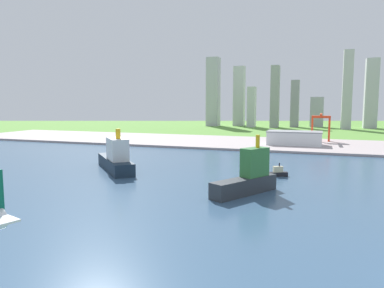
{
  "coord_description": "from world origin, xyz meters",
  "views": [
    {
      "loc": [
        60.36,
        44.84,
        51.39
      ],
      "look_at": [
        7.41,
        194.91,
        33.07
      ],
      "focal_mm": 34.27,
      "sensor_mm": 36.0,
      "label": 1
    }
  ],
  "objects_px": {
    "cargo_ship": "(116,159)",
    "tugboat_small": "(276,173)",
    "container_barge": "(248,177)",
    "warehouse_main": "(294,138)",
    "port_crane_red": "(321,121)"
  },
  "relations": [
    {
      "from": "cargo_ship",
      "to": "warehouse_main",
      "type": "bearing_deg",
      "value": 59.61
    },
    {
      "from": "container_barge",
      "to": "tugboat_small",
      "type": "height_order",
      "value": "container_barge"
    },
    {
      "from": "container_barge",
      "to": "cargo_ship",
      "type": "distance_m",
      "value": 112.22
    },
    {
      "from": "port_crane_red",
      "to": "warehouse_main",
      "type": "distance_m",
      "value": 58.96
    },
    {
      "from": "cargo_ship",
      "to": "tugboat_small",
      "type": "relative_size",
      "value": 3.29
    },
    {
      "from": "container_barge",
      "to": "tugboat_small",
      "type": "xyz_separation_m",
      "value": [
        9.19,
        53.12,
        -6.57
      ]
    },
    {
      "from": "container_barge",
      "to": "warehouse_main",
      "type": "distance_m",
      "value": 233.09
    },
    {
      "from": "container_barge",
      "to": "tugboat_small",
      "type": "relative_size",
      "value": 2.5
    },
    {
      "from": "tugboat_small",
      "to": "warehouse_main",
      "type": "relative_size",
      "value": 0.29
    },
    {
      "from": "tugboat_small",
      "to": "port_crane_red",
      "type": "xyz_separation_m",
      "value": [
        28.16,
        228.75,
        24.66
      ]
    },
    {
      "from": "tugboat_small",
      "to": "warehouse_main",
      "type": "bearing_deg",
      "value": 89.97
    },
    {
      "from": "container_barge",
      "to": "port_crane_red",
      "type": "bearing_deg",
      "value": 82.45
    },
    {
      "from": "cargo_ship",
      "to": "tugboat_small",
      "type": "xyz_separation_m",
      "value": [
        115.59,
        17.48,
        -6.41
      ]
    },
    {
      "from": "container_barge",
      "to": "port_crane_red",
      "type": "relative_size",
      "value": 1.08
    },
    {
      "from": "cargo_ship",
      "to": "port_crane_red",
      "type": "relative_size",
      "value": 1.43
    }
  ]
}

